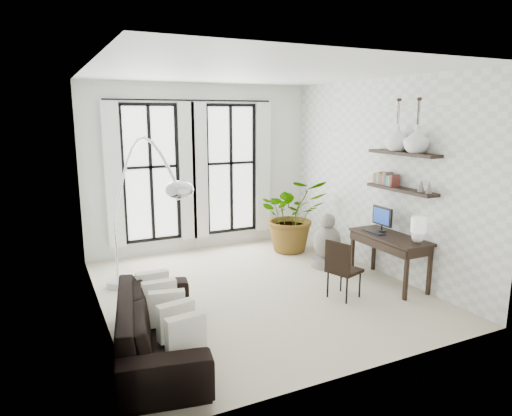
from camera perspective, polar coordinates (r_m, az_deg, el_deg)
floor at (r=7.08m, az=0.21°, el=-10.15°), size 5.00×5.00×0.00m
ceiling at (r=6.60m, az=0.24°, el=16.62°), size 5.00×5.00×0.00m
wall_left at (r=6.03m, az=-19.39°, el=1.16°), size 0.00×5.00×5.00m
wall_right at (r=7.89m, az=15.13°, el=3.76°), size 0.00×5.00×5.00m
wall_back at (r=8.95m, az=-6.81°, el=4.97°), size 4.50×0.00×4.50m
windows at (r=8.82m, az=-7.89°, el=4.59°), size 3.26×0.13×2.65m
wall_shelves at (r=7.31m, az=17.57°, el=4.03°), size 0.25×1.30×0.60m
sofa at (r=5.37m, az=-12.02°, el=-14.00°), size 1.28×2.37×0.66m
throw_pillows at (r=5.32m, az=-11.03°, el=-12.18°), size 0.40×1.52×0.40m
plant at (r=8.85m, az=4.59°, el=-0.84°), size 1.55×1.43×1.44m
desk at (r=7.33m, az=16.61°, el=-3.83°), size 0.56×1.33×1.18m
desk_chair at (r=6.69m, az=10.62°, el=-7.15°), size 0.52×0.52×0.87m
arc_lamp at (r=6.03m, az=-14.28°, el=3.81°), size 0.73×2.52×2.36m
buddha at (r=8.07m, az=8.85°, el=-4.53°), size 0.53×0.53×0.95m
vase_a at (r=7.06m, az=19.45°, el=8.05°), size 0.37×0.37×0.38m
vase_b at (r=7.35m, az=17.24°, el=8.31°), size 0.37×0.37×0.38m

